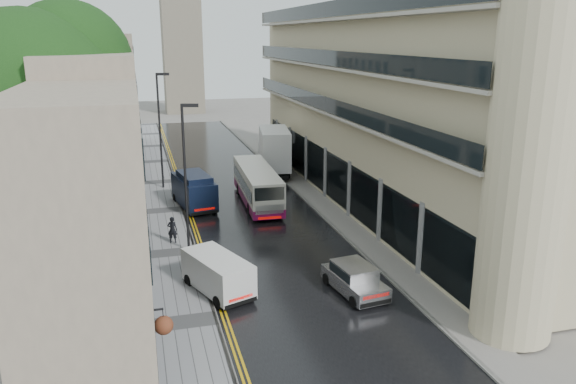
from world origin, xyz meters
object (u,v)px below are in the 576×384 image
white_lorry (263,156)px  white_van (218,289)px  lamp_post_far (160,132)px  tree_near (34,136)px  tree_far (68,117)px  pedestrian (172,230)px  lamp_post_near (185,180)px  cream_bus (249,196)px  silver_hatchback (354,293)px  navy_van (187,197)px

white_lorry → white_van: size_ratio=1.90×
white_van → lamp_post_far: size_ratio=0.46×
white_lorry → white_van: 23.89m
tree_near → tree_far: bearing=88.7°
pedestrian → lamp_post_near: size_ratio=0.19×
white_van → lamp_post_near: size_ratio=0.50×
cream_bus → silver_hatchback: (1.86, -14.84, -0.59)m
tree_far → pedestrian: tree_far is taller
tree_near → navy_van: (8.20, 6.11, -5.61)m
cream_bus → tree_near: bearing=-154.5°
white_lorry → pedestrian: bearing=-112.6°
tree_near → silver_hatchback: (14.19, -9.61, -6.19)m
cream_bus → pedestrian: bearing=-138.9°
white_van → tree_far: bearing=89.5°
tree_far → navy_van: tree_far is taller
white_van → lamp_post_near: lamp_post_near is taller
white_van → pedestrian: bearing=77.9°
white_van → navy_van: navy_van is taller
pedestrian → lamp_post_far: (0.13, 13.07, 3.74)m
cream_bus → white_van: cream_bus is taller
silver_hatchback → tree_far: bearing=113.8°
white_lorry → silver_hatchback: (-1.22, -24.28, -1.36)m
tree_far → silver_hatchback: 27.10m
pedestrian → lamp_post_far: bearing=-73.1°
white_lorry → lamp_post_far: bearing=-165.4°
cream_bus → white_van: size_ratio=2.32×
cream_bus → navy_van: (-4.13, 0.89, -0.01)m
navy_van → white_lorry: bearing=40.3°
tree_far → pedestrian: bearing=-61.9°
lamp_post_near → tree_near: bearing=-172.0°
tree_far → cream_bus: 15.14m
tree_far → lamp_post_far: tree_far is taller
silver_hatchback → lamp_post_near: (-6.60, 8.86, 3.53)m
tree_far → lamp_post_far: (6.64, 0.87, -1.57)m
silver_hatchback → pedestrian: bearing=117.6°
pedestrian → lamp_post_near: 3.79m
tree_far → silver_hatchback: bearing=-58.4°
pedestrian → white_van: bearing=116.4°
navy_van → lamp_post_near: 7.50m
silver_hatchback → pedestrian: size_ratio=2.44×
navy_van → pedestrian: bearing=-114.3°
white_lorry → navy_van: 11.21m
silver_hatchback → lamp_post_near: bearing=119.0°
tree_far → lamp_post_near: tree_far is taller
pedestrian → lamp_post_near: (0.78, -1.56, 3.37)m
white_lorry → lamp_post_far: size_ratio=0.88×
tree_near → pedestrian: 9.12m
white_lorry → pedestrian: 16.36m
white_van → lamp_post_far: (-1.26, 21.96, 3.69)m
tree_near → white_van: 12.98m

